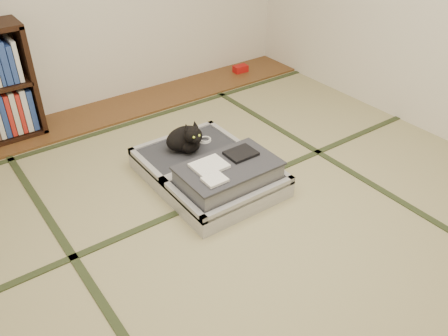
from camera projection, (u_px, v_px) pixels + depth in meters
floor at (250, 229)px, 2.98m from camera, size 4.50×4.50×0.00m
wood_strip at (114, 110)px, 4.33m from camera, size 4.00×0.50×0.02m
red_item at (240, 69)px, 5.04m from camera, size 0.16×0.10×0.07m
tatami_borders at (206, 190)px, 3.32m from camera, size 4.00×4.50×0.01m
suitcase at (212, 172)px, 3.33m from camera, size 0.75×1.00×0.29m
cat at (186, 139)px, 3.44m from camera, size 0.33×0.33×0.27m
cable_coil at (205, 140)px, 3.60m from camera, size 0.10×0.10×0.02m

